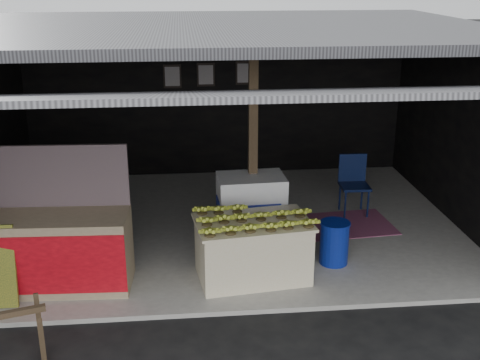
{
  "coord_description": "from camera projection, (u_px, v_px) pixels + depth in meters",
  "views": [
    {
      "loc": [
        -0.64,
        -5.91,
        3.74
      ],
      "look_at": [
        0.09,
        1.52,
        1.1
      ],
      "focal_mm": 45.0,
      "sensor_mm": 36.0,
      "label": 1
    }
  ],
  "objects": [
    {
      "name": "ground",
      "position": [
        245.0,
        315.0,
        6.86
      ],
      "size": [
        80.0,
        80.0,
        0.0
      ],
      "primitive_type": "plane",
      "color": "black",
      "rests_on": "ground"
    },
    {
      "name": "concrete_slab",
      "position": [
        228.0,
        225.0,
        9.19
      ],
      "size": [
        7.0,
        5.0,
        0.06
      ],
      "primitive_type": "cube",
      "color": "gray",
      "rests_on": "ground"
    },
    {
      "name": "shophouse",
      "position": [
        226.0,
        87.0,
        8.8
      ],
      "size": [
        7.4,
        7.29,
        3.02
      ],
      "color": "black",
      "rests_on": "ground"
    },
    {
      "name": "banana_table",
      "position": [
        253.0,
        249.0,
        7.45
      ],
      "size": [
        1.49,
        1.03,
        0.76
      ],
      "rotation": [
        0.0,
        0.0,
        0.13
      ],
      "color": "silver",
      "rests_on": "concrete_slab"
    },
    {
      "name": "banana_pile",
      "position": [
        253.0,
        215.0,
        7.3
      ],
      "size": [
        1.37,
        0.92,
        0.15
      ],
      "primitive_type": null,
      "rotation": [
        0.0,
        0.0,
        0.13
      ],
      "color": "gold",
      "rests_on": "banana_table"
    },
    {
      "name": "white_crate",
      "position": [
        251.0,
        211.0,
        8.33
      ],
      "size": [
        0.94,
        0.66,
        1.01
      ],
      "rotation": [
        0.0,
        0.0,
        0.05
      ],
      "color": "white",
      "rests_on": "concrete_slab"
    },
    {
      "name": "neighbor_stall",
      "position": [
        60.0,
        248.0,
        7.21
      ],
      "size": [
        1.68,
        0.82,
        1.7
      ],
      "rotation": [
        0.0,
        0.0,
        -0.04
      ],
      "color": "#998466",
      "rests_on": "concrete_slab"
    },
    {
      "name": "sawhorse",
      "position": [
        11.0,
        333.0,
        5.8
      ],
      "size": [
        0.72,
        0.71,
        0.65
      ],
      "rotation": [
        0.0,
        0.0,
        0.28
      ],
      "color": "#473623",
      "rests_on": "ground"
    },
    {
      "name": "water_barrel",
      "position": [
        334.0,
        244.0,
        7.86
      ],
      "size": [
        0.37,
        0.37,
        0.55
      ],
      "primitive_type": "cylinder",
      "color": "navy",
      "rests_on": "concrete_slab"
    },
    {
      "name": "plastic_chair",
      "position": [
        353.0,
        179.0,
        9.44
      ],
      "size": [
        0.45,
        0.45,
        0.93
      ],
      "rotation": [
        0.0,
        0.0,
        -0.02
      ],
      "color": "#0A1438",
      "rests_on": "concrete_slab"
    },
    {
      "name": "magenta_rug",
      "position": [
        342.0,
        225.0,
        9.11
      ],
      "size": [
        1.58,
        1.13,
        0.01
      ],
      "primitive_type": "cube",
      "rotation": [
        0.0,
        0.0,
        0.09
      ],
      "color": "#73194D",
      "rests_on": "concrete_slab"
    },
    {
      "name": "picture_frames",
      "position": [
        208.0,
        75.0,
        10.79
      ],
      "size": [
        1.62,
        0.04,
        0.46
      ],
      "color": "black",
      "rests_on": "shophouse"
    }
  ]
}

